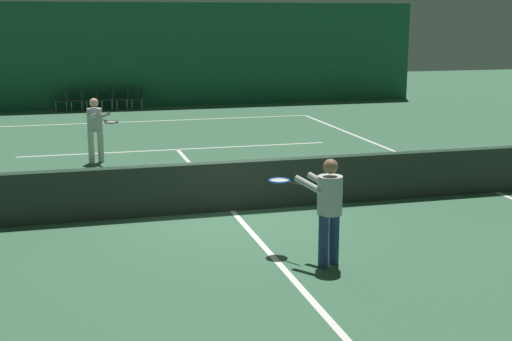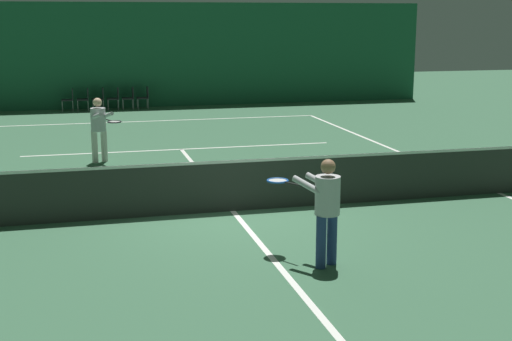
% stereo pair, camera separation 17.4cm
% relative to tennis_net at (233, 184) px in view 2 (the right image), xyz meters
% --- Properties ---
extents(ground_plane, '(60.00, 60.00, 0.00)m').
position_rel_tennis_net_xyz_m(ground_plane, '(0.00, 0.00, -0.51)').
color(ground_plane, '#386647').
extents(backdrop_curtain, '(23.00, 0.12, 4.03)m').
position_rel_tennis_net_xyz_m(backdrop_curtain, '(0.00, 15.91, 1.50)').
color(backdrop_curtain, '#1E5B3D').
rests_on(backdrop_curtain, ground).
extents(court_line_baseline_far, '(11.00, 0.10, 0.00)m').
position_rel_tennis_net_xyz_m(court_line_baseline_far, '(0.00, 11.90, -0.51)').
color(court_line_baseline_far, white).
rests_on(court_line_baseline_far, ground).
extents(court_line_service_far, '(8.25, 0.10, 0.00)m').
position_rel_tennis_net_xyz_m(court_line_service_far, '(0.00, 6.40, -0.51)').
color(court_line_service_far, white).
rests_on(court_line_service_far, ground).
extents(court_line_sideline_right, '(0.10, 23.80, 0.00)m').
position_rel_tennis_net_xyz_m(court_line_sideline_right, '(5.50, 0.00, -0.51)').
color(court_line_sideline_right, white).
rests_on(court_line_sideline_right, ground).
extents(court_line_centre, '(0.10, 12.80, 0.00)m').
position_rel_tennis_net_xyz_m(court_line_centre, '(0.00, 0.00, -0.51)').
color(court_line_centre, white).
rests_on(court_line_centre, ground).
extents(tennis_net, '(12.00, 0.10, 1.07)m').
position_rel_tennis_net_xyz_m(tennis_net, '(0.00, 0.00, 0.00)').
color(tennis_net, '#2D332D').
rests_on(tennis_net, ground).
extents(player_near, '(0.96, 1.29, 1.55)m').
position_rel_tennis_net_xyz_m(player_near, '(0.64, -3.15, 0.40)').
color(player_near, navy).
rests_on(player_near, ground).
extents(player_far, '(0.78, 1.35, 1.57)m').
position_rel_tennis_net_xyz_m(player_far, '(-2.16, 5.16, 0.41)').
color(player_far, beige).
rests_on(player_far, ground).
extents(courtside_chair_0, '(0.44, 0.44, 0.84)m').
position_rel_tennis_net_xyz_m(courtside_chair_0, '(-2.90, 15.36, -0.03)').
color(courtside_chair_0, '#99999E').
rests_on(courtside_chair_0, ground).
extents(courtside_chair_1, '(0.44, 0.44, 0.84)m').
position_rel_tennis_net_xyz_m(courtside_chair_1, '(-2.34, 15.36, -0.03)').
color(courtside_chair_1, '#99999E').
rests_on(courtside_chair_1, ground).
extents(courtside_chair_2, '(0.44, 0.44, 0.84)m').
position_rel_tennis_net_xyz_m(courtside_chair_2, '(-1.78, 15.36, -0.03)').
color(courtside_chair_2, '#99999E').
rests_on(courtside_chair_2, ground).
extents(courtside_chair_3, '(0.44, 0.44, 0.84)m').
position_rel_tennis_net_xyz_m(courtside_chair_3, '(-1.21, 15.36, -0.03)').
color(courtside_chair_3, '#99999E').
rests_on(courtside_chair_3, ground).
extents(courtside_chair_4, '(0.44, 0.44, 0.84)m').
position_rel_tennis_net_xyz_m(courtside_chair_4, '(-0.65, 15.36, -0.03)').
color(courtside_chair_4, '#99999E').
rests_on(courtside_chair_4, ground).
extents(courtside_chair_5, '(0.44, 0.44, 0.84)m').
position_rel_tennis_net_xyz_m(courtside_chair_5, '(-0.09, 15.36, -0.03)').
color(courtside_chair_5, '#99999E').
rests_on(courtside_chair_5, ground).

